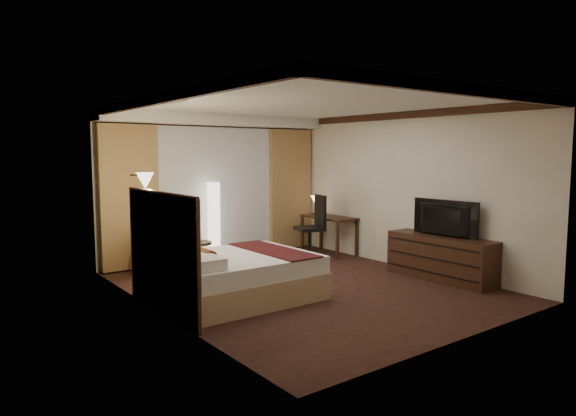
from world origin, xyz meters
TOP-DOWN VIEW (x-y plane):
  - floor at (0.00, 0.00)m, footprint 4.50×5.50m
  - ceiling at (0.00, 0.00)m, footprint 4.50×5.50m
  - back_wall at (0.00, 2.75)m, footprint 4.50×0.02m
  - left_wall at (-2.25, 0.00)m, footprint 0.02×5.50m
  - right_wall at (2.25, 0.00)m, footprint 0.02×5.50m
  - crown_molding at (0.00, 0.00)m, footprint 4.50×5.50m
  - soffit at (0.00, 2.50)m, footprint 4.50×0.50m
  - curtain_sheer at (0.00, 2.67)m, footprint 2.48×0.04m
  - curtain_left_drape at (-1.70, 2.61)m, footprint 1.00×0.14m
  - curtain_right_drape at (1.70, 2.61)m, footprint 1.00×0.14m
  - wall_sconce at (-2.09, 0.86)m, footprint 0.24×0.24m
  - bed at (-1.15, 0.05)m, footprint 2.08×1.62m
  - headboard at (-2.20, 0.05)m, footprint 0.12×1.92m
  - armchair at (-1.38, 1.99)m, footprint 1.06×1.03m
  - side_table at (-0.81, 1.85)m, footprint 0.46×0.46m
  - floor_lamp at (-0.20, 2.41)m, footprint 0.31×0.31m
  - desk at (1.95, 1.66)m, footprint 0.55×1.16m
  - desk_lamp at (1.95, 2.10)m, footprint 0.18×0.18m
  - office_chair at (1.42, 1.61)m, footprint 0.72×0.72m
  - dresser at (2.00, -0.96)m, footprint 0.50×1.79m
  - television at (1.97, -0.96)m, footprint 0.70×1.17m

SIDE VIEW (x-z plane):
  - floor at x=0.00m, z-range -0.01..0.01m
  - side_table at x=-0.81m, z-range 0.00..0.50m
  - bed at x=-1.15m, z-range 0.00..0.61m
  - dresser at x=2.00m, z-range 0.00..0.69m
  - desk at x=1.95m, z-range 0.00..0.75m
  - armchair at x=-1.38m, z-range 0.00..0.86m
  - office_chair at x=1.42m, z-range 0.00..1.20m
  - floor_lamp at x=-0.20m, z-range 0.00..1.48m
  - headboard at x=-2.20m, z-range 0.00..1.50m
  - desk_lamp at x=1.95m, z-range 0.75..1.09m
  - television at x=1.97m, z-range 0.95..1.10m
  - curtain_sheer at x=0.00m, z-range 0.02..2.48m
  - curtain_left_drape at x=-1.70m, z-range 0.02..2.48m
  - curtain_right_drape at x=1.70m, z-range 0.02..2.48m
  - back_wall at x=0.00m, z-range 0.00..2.70m
  - left_wall at x=-2.25m, z-range 0.00..2.70m
  - right_wall at x=2.25m, z-range 0.00..2.70m
  - wall_sconce at x=-2.09m, z-range 1.50..1.74m
  - soffit at x=0.00m, z-range 2.50..2.70m
  - crown_molding at x=0.00m, z-range 2.58..2.70m
  - ceiling at x=0.00m, z-range 2.70..2.71m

